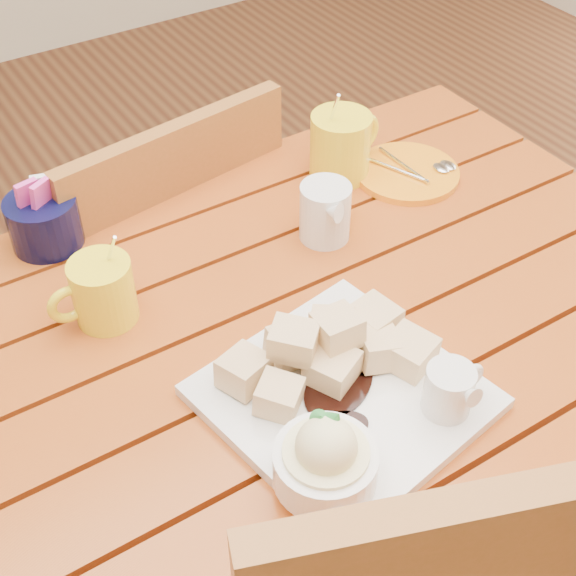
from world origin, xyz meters
TOP-DOWN VIEW (x-y plane):
  - table at (0.00, 0.00)m, footprint 1.20×0.79m
  - dessert_plate at (-0.02, -0.15)m, footprint 0.33×0.33m
  - coffee_mug_left at (-0.18, 0.15)m, footprint 0.12×0.08m
  - coffee_mug_right at (0.27, 0.26)m, footprint 0.14×0.10m
  - cream_pitcher at (0.16, 0.14)m, footprint 0.11×0.09m
  - sugar_caddy at (-0.19, 0.34)m, footprint 0.10×0.10m
  - orange_saucer at (0.36, 0.19)m, footprint 0.17×0.17m
  - chair_far at (0.01, 0.46)m, footprint 0.46×0.46m

SIDE VIEW (x-z plane):
  - chair_far at x=0.01m, z-range 0.05..0.91m
  - table at x=0.00m, z-range 0.27..1.02m
  - orange_saucer at x=0.36m, z-range 0.75..0.77m
  - dessert_plate at x=-0.02m, z-range 0.73..0.84m
  - sugar_caddy at x=-0.19m, z-range 0.73..0.85m
  - cream_pitcher at x=0.16m, z-range 0.75..0.84m
  - coffee_mug_left at x=-0.18m, z-range 0.73..0.86m
  - coffee_mug_right at x=0.27m, z-range 0.73..0.89m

